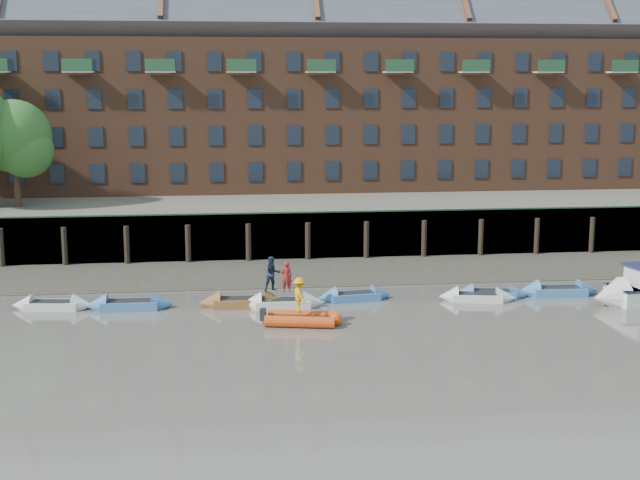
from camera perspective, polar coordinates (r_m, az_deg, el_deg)
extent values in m
plane|color=#615C54|center=(39.72, 5.38, -7.60)|extent=(220.00, 220.00, 0.00)
cube|color=#3D382F|center=(56.84, 1.61, -2.04)|extent=(110.00, 8.00, 0.50)
cube|color=#4C4336|center=(53.57, 2.14, -2.82)|extent=(110.00, 1.60, 0.10)
cube|color=#2D2A26|center=(60.81, 1.03, 0.32)|extent=(110.00, 0.80, 3.20)
cylinder|color=black|center=(61.30, -19.72, -0.50)|extent=(0.36, 0.36, 2.60)
cylinder|color=black|center=(60.51, -16.03, -0.43)|extent=(0.36, 0.36, 2.60)
cylinder|color=black|center=(59.98, -12.26, -0.35)|extent=(0.36, 0.36, 2.60)
cylinder|color=black|center=(59.72, -8.44, -0.27)|extent=(0.36, 0.36, 2.60)
cylinder|color=black|center=(59.72, -4.60, -0.19)|extent=(0.36, 0.36, 2.60)
cylinder|color=black|center=(59.99, -0.78, -0.11)|extent=(0.36, 0.36, 2.60)
cylinder|color=black|center=(60.52, 2.98, -0.03)|extent=(0.36, 0.36, 2.60)
cylinder|color=black|center=(61.31, 6.67, 0.05)|extent=(0.36, 0.36, 2.60)
cylinder|color=black|center=(62.35, 10.25, 0.13)|extent=(0.36, 0.36, 2.60)
cylinder|color=black|center=(63.62, 13.70, 0.20)|extent=(0.36, 0.36, 2.60)
cylinder|color=black|center=(65.12, 17.00, 0.27)|extent=(0.36, 0.36, 2.60)
cube|color=#264C2D|center=(60.24, 1.07, 1.82)|extent=(110.00, 0.06, 0.10)
cube|color=#5E594D|center=(74.13, -0.38, 2.15)|extent=(110.00, 28.00, 3.20)
cube|color=brown|center=(74.42, -0.47, 8.06)|extent=(80.00, 10.00, 12.00)
cube|color=#42444C|center=(74.48, -0.48, 13.60)|extent=(80.60, 15.56, 15.56)
cube|color=black|center=(70.88, -18.87, 3.98)|extent=(1.10, 0.12, 1.50)
cube|color=black|center=(70.31, -16.47, 4.06)|extent=(1.10, 0.12, 1.50)
cube|color=black|center=(69.86, -14.04, 4.14)|extent=(1.10, 0.12, 1.50)
cube|color=black|center=(69.54, -11.59, 4.21)|extent=(1.10, 0.12, 1.50)
cube|color=black|center=(69.35, -9.11, 4.28)|extent=(1.10, 0.12, 1.50)
cube|color=black|center=(69.28, -6.62, 4.33)|extent=(1.10, 0.12, 1.50)
cube|color=black|center=(69.35, -4.14, 4.38)|extent=(1.10, 0.12, 1.50)
cube|color=black|center=(69.55, -1.66, 4.42)|extent=(1.10, 0.12, 1.50)
cube|color=black|center=(69.87, 0.80, 4.45)|extent=(1.10, 0.12, 1.50)
cube|color=black|center=(70.32, 3.23, 4.47)|extent=(1.10, 0.12, 1.50)
cube|color=black|center=(70.90, 5.63, 4.49)|extent=(1.10, 0.12, 1.50)
cube|color=black|center=(71.59, 7.98, 4.50)|extent=(1.10, 0.12, 1.50)
cube|color=black|center=(72.41, 10.28, 4.50)|extent=(1.10, 0.12, 1.50)
cube|color=black|center=(73.34, 12.53, 4.49)|extent=(1.10, 0.12, 1.50)
cube|color=black|center=(74.37, 14.73, 4.47)|extent=(1.10, 0.12, 1.50)
cube|color=black|center=(75.52, 16.85, 4.45)|extent=(1.10, 0.12, 1.50)
cube|color=black|center=(76.76, 18.91, 4.43)|extent=(1.10, 0.12, 1.50)
cube|color=black|center=(70.65, -19.00, 6.24)|extent=(1.10, 0.12, 1.50)
cube|color=black|center=(70.08, -16.59, 6.34)|extent=(1.10, 0.12, 1.50)
cube|color=black|center=(69.63, -14.15, 6.43)|extent=(1.10, 0.12, 1.50)
cube|color=black|center=(69.30, -11.67, 6.51)|extent=(1.10, 0.12, 1.50)
cube|color=black|center=(69.11, -9.18, 6.59)|extent=(1.10, 0.12, 1.50)
cube|color=black|center=(69.05, -6.67, 6.64)|extent=(1.10, 0.12, 1.50)
cube|color=black|center=(69.11, -4.17, 6.69)|extent=(1.10, 0.12, 1.50)
cube|color=black|center=(69.31, -1.67, 6.72)|extent=(1.10, 0.12, 1.50)
cube|color=black|center=(69.64, 0.80, 6.74)|extent=(1.10, 0.12, 1.50)
cube|color=black|center=(70.09, 3.25, 6.75)|extent=(1.10, 0.12, 1.50)
cube|color=black|center=(70.67, 5.67, 6.75)|extent=(1.10, 0.12, 1.50)
cube|color=black|center=(71.36, 8.04, 6.73)|extent=(1.10, 0.12, 1.50)
cube|color=black|center=(72.18, 10.36, 6.71)|extent=(1.10, 0.12, 1.50)
cube|color=black|center=(73.11, 12.62, 6.67)|extent=(1.10, 0.12, 1.50)
cube|color=black|center=(74.15, 14.83, 6.63)|extent=(1.10, 0.12, 1.50)
cube|color=black|center=(75.30, 16.97, 6.57)|extent=(1.10, 0.12, 1.50)
cube|color=black|center=(76.54, 19.04, 6.51)|extent=(1.10, 0.12, 1.50)
cube|color=black|center=(70.53, -19.14, 8.50)|extent=(1.10, 0.12, 1.50)
cube|color=black|center=(69.95, -16.71, 8.63)|extent=(1.10, 0.12, 1.50)
cube|color=black|center=(69.50, -14.25, 8.73)|extent=(1.10, 0.12, 1.50)
cube|color=black|center=(69.18, -11.76, 8.83)|extent=(1.10, 0.12, 1.50)
cube|color=black|center=(68.99, -9.24, 8.91)|extent=(1.10, 0.12, 1.50)
cube|color=black|center=(68.92, -6.72, 8.97)|extent=(1.10, 0.12, 1.50)
cube|color=black|center=(68.99, -4.20, 9.01)|extent=(1.10, 0.12, 1.50)
cube|color=black|center=(69.19, -1.69, 9.04)|extent=(1.10, 0.12, 1.50)
cube|color=black|center=(69.51, 0.81, 9.05)|extent=(1.10, 0.12, 1.50)
cube|color=black|center=(69.97, 3.28, 9.04)|extent=(1.10, 0.12, 1.50)
cube|color=black|center=(70.55, 5.71, 9.02)|extent=(1.10, 0.12, 1.50)
cube|color=black|center=(71.25, 8.09, 8.98)|extent=(1.10, 0.12, 1.50)
cube|color=black|center=(72.06, 10.43, 8.93)|extent=(1.10, 0.12, 1.50)
cube|color=black|center=(73.00, 12.71, 8.86)|extent=(1.10, 0.12, 1.50)
cube|color=black|center=(74.04, 14.93, 8.79)|extent=(1.10, 0.12, 1.50)
cube|color=black|center=(75.19, 17.08, 8.70)|extent=(1.10, 0.12, 1.50)
cube|color=black|center=(76.43, 19.16, 8.60)|extent=(1.10, 0.12, 1.50)
cube|color=black|center=(70.52, -19.27, 10.77)|extent=(1.10, 0.12, 1.50)
cube|color=black|center=(69.94, -16.83, 10.92)|extent=(1.10, 0.12, 1.50)
cube|color=black|center=(69.49, -14.35, 11.04)|extent=(1.10, 0.12, 1.50)
cube|color=black|center=(69.17, -11.84, 11.15)|extent=(1.10, 0.12, 1.50)
cube|color=black|center=(68.98, -9.31, 11.23)|extent=(1.10, 0.12, 1.50)
cube|color=black|center=(68.91, -6.77, 11.29)|extent=(1.10, 0.12, 1.50)
cube|color=black|center=(68.98, -4.23, 11.34)|extent=(1.10, 0.12, 1.50)
cube|color=black|center=(69.18, -1.70, 11.36)|extent=(1.10, 0.12, 1.50)
cube|color=black|center=(69.50, 0.81, 11.36)|extent=(1.10, 0.12, 1.50)
cube|color=black|center=(69.96, 3.30, 11.33)|extent=(1.10, 0.12, 1.50)
cube|color=black|center=(70.54, 5.75, 11.29)|extent=(1.10, 0.12, 1.50)
cube|color=black|center=(71.24, 8.15, 11.23)|extent=(1.10, 0.12, 1.50)
cube|color=black|center=(72.05, 10.50, 11.15)|extent=(1.10, 0.12, 1.50)
cube|color=black|center=(72.99, 12.80, 11.06)|extent=(1.10, 0.12, 1.50)
cube|color=black|center=(74.03, 15.03, 10.95)|extent=(1.10, 0.12, 1.50)
cube|color=black|center=(75.18, 17.19, 10.83)|extent=(1.10, 0.12, 1.50)
cube|color=black|center=(76.42, 19.29, 10.70)|extent=(1.10, 0.12, 1.50)
cylinder|color=#3A281C|center=(66.29, -18.83, 3.75)|extent=(0.44, 0.44, 4.00)
sphere|color=#326427|center=(66.05, -18.98, 6.30)|extent=(5.12, 5.12, 5.12)
cube|color=silver|center=(49.80, -16.74, -4.02)|extent=(2.92, 1.57, 0.44)
cone|color=silver|center=(49.36, -14.92, -4.06)|extent=(1.22, 1.38, 1.26)
cone|color=silver|center=(50.29, -18.53, -3.98)|extent=(1.22, 1.38, 1.26)
cube|color=black|center=(49.75, -16.75, -3.80)|extent=(2.42, 1.20, 0.06)
cube|color=teal|center=(48.82, -12.09, -4.07)|extent=(3.02, 1.38, 0.47)
cone|color=teal|center=(48.66, -10.03, -4.05)|extent=(1.18, 1.37, 1.36)
cone|color=teal|center=(49.03, -14.13, -4.10)|extent=(1.18, 1.37, 1.36)
cube|color=black|center=(48.76, -12.10, -3.83)|extent=(2.51, 1.04, 0.06)
cube|color=brown|center=(48.41, -4.97, -3.99)|extent=(3.12, 1.52, 0.48)
cone|color=brown|center=(48.41, -2.85, -3.97)|extent=(1.25, 1.44, 1.38)
cone|color=brown|center=(48.48, -7.08, -4.02)|extent=(1.25, 1.44, 1.38)
cube|color=black|center=(48.36, -4.97, -3.74)|extent=(2.60, 1.15, 0.06)
cube|color=silver|center=(48.09, -2.42, -4.07)|extent=(2.96, 1.35, 0.46)
cone|color=silver|center=(48.23, -0.37, -4.02)|extent=(1.15, 1.34, 1.33)
cone|color=silver|center=(48.01, -4.47, -4.12)|extent=(1.15, 1.34, 1.33)
cube|color=black|center=(48.03, -2.42, -3.83)|extent=(2.46, 1.01, 0.06)
cube|color=teal|center=(49.67, 2.21, -3.62)|extent=(2.90, 1.60, 0.43)
cone|color=teal|center=(50.14, 3.98, -3.50)|extent=(1.23, 1.37, 1.24)
cone|color=teal|center=(49.25, 0.41, -3.73)|extent=(1.23, 1.37, 1.24)
cube|color=black|center=(49.62, 2.21, -3.40)|extent=(2.40, 1.23, 0.06)
cube|color=silver|center=(50.21, 10.02, -3.62)|extent=(2.91, 1.74, 0.43)
cone|color=silver|center=(50.39, 11.82, -3.64)|extent=(1.28, 1.41, 1.23)
cone|color=silver|center=(50.09, 8.21, -3.60)|extent=(1.28, 1.41, 1.23)
cube|color=black|center=(50.17, 10.03, -3.41)|extent=(2.41, 1.35, 0.06)
cube|color=teal|center=(51.14, 10.91, -3.40)|extent=(2.85, 1.67, 0.42)
cone|color=teal|center=(51.36, 12.64, -3.41)|extent=(1.24, 1.38, 1.21)
cone|color=teal|center=(50.96, 9.16, -3.39)|extent=(1.24, 1.38, 1.21)
cube|color=black|center=(51.09, 10.92, -3.19)|extent=(2.36, 1.29, 0.06)
cube|color=teal|center=(52.54, 15.00, -3.17)|extent=(3.09, 1.51, 0.47)
cone|color=teal|center=(53.14, 16.81, -3.11)|extent=(1.24, 1.42, 1.37)
cone|color=teal|center=(51.99, 13.16, -3.23)|extent=(1.24, 1.42, 1.37)
cube|color=black|center=(52.49, 15.01, -2.94)|extent=(2.57, 1.14, 0.06)
cylinder|color=#CE4313|center=(45.45, -1.13, -4.85)|extent=(3.53, 1.30, 0.58)
cylinder|color=#CE4313|center=(44.28, -1.31, -5.26)|extent=(3.53, 1.30, 0.58)
sphere|color=#CE4313|center=(44.70, 1.01, -5.11)|extent=(0.66, 0.66, 0.66)
cube|color=black|center=(44.86, -1.22, -5.05)|extent=(3.05, 1.59, 0.20)
cone|color=silver|center=(50.84, 17.94, -3.49)|extent=(2.17, 2.44, 2.13)
imported|color=maroon|center=(47.68, -2.16, -2.36)|extent=(0.61, 0.40, 1.64)
imported|color=#19233F|center=(47.87, -3.08, -2.17)|extent=(1.05, 0.89, 1.88)
imported|color=orange|center=(44.54, -1.32, -3.54)|extent=(0.94, 1.29, 1.79)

